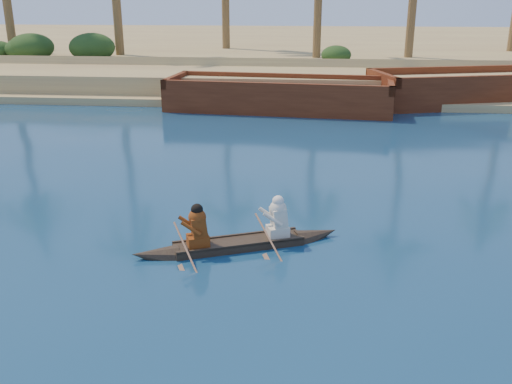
# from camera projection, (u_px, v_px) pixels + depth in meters

# --- Properties ---
(sandy_embankment) EXTENTS (150.00, 51.00, 1.50)m
(sandy_embankment) POSITION_uv_depth(u_px,v_px,m) (208.00, 50.00, 51.54)
(sandy_embankment) COLOR tan
(sandy_embankment) RESTS_ON ground
(shrub_cluster) EXTENTS (100.00, 6.00, 2.40)m
(shrub_cluster) POSITION_uv_depth(u_px,v_px,m) (166.00, 61.00, 36.86)
(shrub_cluster) COLOR #203B15
(shrub_cluster) RESTS_ON ground
(canoe) EXTENTS (4.54, 2.32, 1.28)m
(canoe) POSITION_uv_depth(u_px,v_px,m) (239.00, 237.00, 12.48)
(canoe) COLOR #352C1D
(canoe) RESTS_ON ground
(barge_mid) EXTENTS (10.92, 4.49, 1.77)m
(barge_mid) POSITION_uv_depth(u_px,v_px,m) (279.00, 97.00, 27.39)
(barge_mid) COLOR maroon
(barge_mid) RESTS_ON ground
(barge_right) EXTENTS (12.27, 6.91, 1.94)m
(barge_right) POSITION_uv_depth(u_px,v_px,m) (487.00, 89.00, 29.04)
(barge_right) COLOR maroon
(barge_right) RESTS_ON ground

